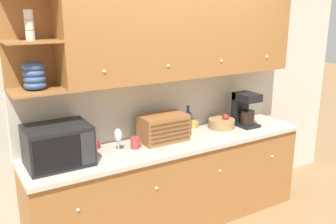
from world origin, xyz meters
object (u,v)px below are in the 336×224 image
bread_box (163,128)px  mug_patterned_third (193,124)px  mug_blue_second (135,143)px  fruit_basket (222,123)px  mug (95,145)px  wine_glass (118,136)px  wine_bottle (188,122)px  microwave (58,145)px  coffee_maker (245,109)px

bread_box → mug_patterned_third: (0.49, 0.18, -0.08)m
mug_blue_second → mug_patterned_third: mug_blue_second is taller
mug_blue_second → fruit_basket: size_ratio=0.37×
bread_box → fruit_basket: size_ratio=1.60×
mug → mug_blue_second: bearing=-27.4°
mug_blue_second → fruit_basket: fruit_basket is taller
mug → wine_glass: bearing=-41.9°
wine_bottle → microwave: bearing=-177.3°
mug_patterned_third → coffee_maker: coffee_maker is taller
wine_bottle → mug_patterned_third: (0.18, 0.16, -0.09)m
microwave → bread_box: (1.05, 0.04, -0.04)m
wine_glass → wine_bottle: bearing=3.0°
wine_glass → bread_box: size_ratio=0.46×
microwave → wine_bottle: (1.35, 0.06, -0.03)m
wine_bottle → coffee_maker: 0.74m
microwave → mug: size_ratio=5.59×
microwave → coffee_maker: size_ratio=1.42×
mug_blue_second → mug_patterned_third: size_ratio=1.11×
mug → fruit_basket: (1.43, -0.10, 0.01)m
wine_bottle → mug_patterned_third: size_ratio=3.26×
wine_glass → mug_patterned_third: wine_glass is taller
mug → mug_patterned_third: (1.16, 0.05, 0.00)m
microwave → mug_patterned_third: bearing=8.3°
bread_box → wine_bottle: bearing=3.7°
microwave → coffee_maker: coffee_maker is taller
mug → wine_glass: size_ratio=0.44×
wine_glass → fruit_basket: wine_glass is taller
fruit_basket → mug_patterned_third: bearing=151.5°
mug → wine_bottle: wine_bottle is taller
mug → wine_glass: wine_glass is taller
wine_glass → coffee_maker: bearing=-0.1°
bread_box → wine_bottle: size_ratio=1.46×
mug → wine_bottle: 0.98m
wine_glass → mug_patterned_third: bearing=11.6°
mug_blue_second → fruit_basket: (1.09, 0.07, -0.00)m
coffee_maker → fruit_basket: bearing=168.9°
bread_box → fruit_basket: (0.76, 0.03, -0.08)m
microwave → bread_box: 1.05m
mug → fruit_basket: fruit_basket is taller
fruit_basket → coffee_maker: (0.28, -0.05, 0.14)m
mug_patterned_third → coffee_maker: size_ratio=0.26×
microwave → mug_blue_second: microwave is taller
mug_patterned_third → microwave: bearing=-171.7°
bread_box → mug_patterned_third: 0.53m
microwave → wine_bottle: size_ratio=1.66×
microwave → wine_glass: 0.56m
mug_blue_second → wine_bottle: wine_bottle is taller
microwave → bread_box: bearing=2.4°
mug_patterned_third → fruit_basket: size_ratio=0.33×
wine_bottle → fruit_basket: (0.46, 0.01, -0.09)m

